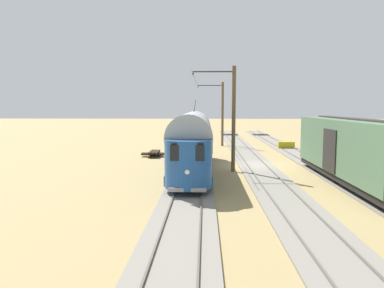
% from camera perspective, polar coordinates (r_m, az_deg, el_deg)
% --- Properties ---
extents(ground_plane, '(220.00, 220.00, 0.00)m').
position_cam_1_polar(ground_plane, '(29.58, 9.96, -3.38)').
color(ground_plane, '#937F51').
extents(track_streetcar_siding, '(2.80, 80.00, 0.18)m').
position_cam_1_polar(track_streetcar_siding, '(30.94, 19.01, -3.10)').
color(track_streetcar_siding, slate).
rests_on(track_streetcar_siding, ground).
extents(track_adjacent_siding, '(2.80, 80.00, 0.18)m').
position_cam_1_polar(track_adjacent_siding, '(29.88, 9.88, -3.18)').
color(track_adjacent_siding, slate).
rests_on(track_adjacent_siding, ground).
extents(track_third_siding, '(2.80, 80.00, 0.18)m').
position_cam_1_polar(track_third_siding, '(29.62, 0.34, -3.17)').
color(track_third_siding, slate).
rests_on(track_third_siding, ground).
extents(vintage_streetcar, '(2.65, 16.58, 5.15)m').
position_cam_1_polar(vintage_streetcar, '(26.35, 0.14, 0.53)').
color(vintage_streetcar, '#1E4C93').
rests_on(vintage_streetcar, ground).
extents(boxcar_adjacent, '(2.96, 13.65, 3.85)m').
position_cam_1_polar(boxcar_adjacent, '(24.09, 23.99, -0.71)').
color(boxcar_adjacent, '#4C6B4C').
rests_on(boxcar_adjacent, ground).
extents(catenary_pole_foreground, '(3.15, 0.28, 7.59)m').
position_cam_1_polar(catenary_pole_foreground, '(43.62, 4.68, 4.90)').
color(catenary_pole_foreground, brown).
rests_on(catenary_pole_foreground, ground).
extents(catenary_pole_mid_near, '(3.15, 0.28, 7.59)m').
position_cam_1_polar(catenary_pole_mid_near, '(26.40, 6.34, 4.24)').
color(catenary_pole_mid_near, brown).
rests_on(catenary_pole_mid_near, ground).
extents(overhead_wire_run, '(2.94, 21.25, 0.18)m').
position_cam_1_polar(overhead_wire_run, '(35.73, 0.87, 9.64)').
color(overhead_wire_run, black).
rests_on(overhead_wire_run, ground).
extents(switch_stand, '(0.50, 0.30, 1.24)m').
position_cam_1_polar(switch_stand, '(39.78, 17.17, -0.16)').
color(switch_stand, black).
rests_on(switch_stand, ground).
extents(spare_tie_stack, '(2.40, 2.40, 0.54)m').
position_cam_1_polar(spare_tie_stack, '(34.51, -5.91, -1.54)').
color(spare_tie_stack, '#2D2316').
rests_on(spare_tie_stack, ground).
extents(track_end_bumper, '(1.80, 0.60, 0.80)m').
position_cam_1_polar(track_end_bumper, '(41.92, 14.49, -0.20)').
color(track_end_bumper, '#B2A519').
rests_on(track_end_bumper, ground).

